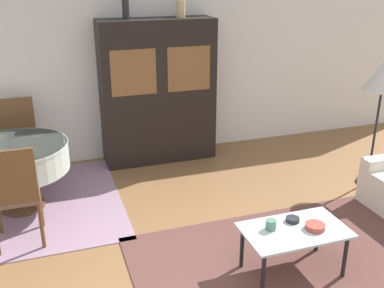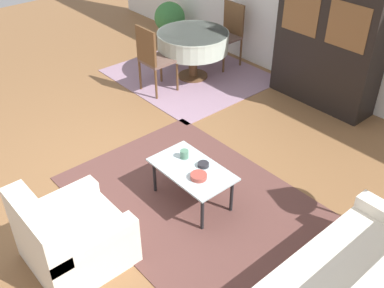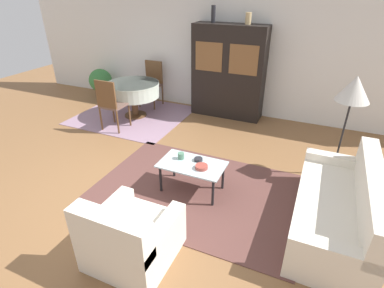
# 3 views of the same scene
# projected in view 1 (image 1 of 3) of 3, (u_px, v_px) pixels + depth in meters

# --- Properties ---
(wall_back) EXTENTS (10.00, 0.06, 2.70)m
(wall_back) POSITION_uv_depth(u_px,v_px,m) (125.00, 61.00, 6.05)
(wall_back) COLOR white
(wall_back) RESTS_ON ground_plane
(area_rug) EXTENTS (2.91, 2.00, 0.01)m
(area_rug) POSITION_uv_depth(u_px,v_px,m) (300.00, 269.00, 4.01)
(area_rug) COLOR brown
(area_rug) RESTS_ON ground_plane
(dining_rug) EXTENTS (2.30, 2.09, 0.01)m
(dining_rug) POSITION_uv_depth(u_px,v_px,m) (17.00, 208.00, 5.03)
(dining_rug) COLOR gray
(dining_rug) RESTS_ON ground_plane
(coffee_table) EXTENTS (0.90, 0.53, 0.43)m
(coffee_table) POSITION_uv_depth(u_px,v_px,m) (294.00, 234.00, 3.84)
(coffee_table) COLOR black
(coffee_table) RESTS_ON area_rug
(display_cabinet) EXTENTS (1.52, 0.47, 1.93)m
(display_cabinet) POSITION_uv_depth(u_px,v_px,m) (158.00, 92.00, 6.05)
(display_cabinet) COLOR black
(display_cabinet) RESTS_ON ground_plane
(dining_table) EXTENTS (1.12, 1.12, 0.75)m
(dining_table) POSITION_uv_depth(u_px,v_px,m) (16.00, 158.00, 4.84)
(dining_table) COLOR brown
(dining_table) RESTS_ON dining_rug
(dining_chair_near) EXTENTS (0.44, 0.44, 1.03)m
(dining_chair_near) POSITION_uv_depth(u_px,v_px,m) (14.00, 191.00, 4.15)
(dining_chair_near) COLOR brown
(dining_chair_near) RESTS_ON dining_rug
(dining_chair_far) EXTENTS (0.44, 0.44, 1.03)m
(dining_chair_far) POSITION_uv_depth(u_px,v_px,m) (18.00, 136.00, 5.54)
(dining_chair_far) COLOR brown
(dining_chair_far) RESTS_ON dining_rug
(floor_lamp) EXTENTS (0.45, 0.45, 1.55)m
(floor_lamp) POSITION_uv_depth(u_px,v_px,m) (383.00, 79.00, 5.17)
(floor_lamp) COLOR black
(floor_lamp) RESTS_ON ground_plane
(cup) EXTENTS (0.09, 0.09, 0.09)m
(cup) POSITION_uv_depth(u_px,v_px,m) (271.00, 225.00, 3.80)
(cup) COLOR #4C7A60
(cup) RESTS_ON coffee_table
(bowl) EXTENTS (0.17, 0.17, 0.05)m
(bowl) POSITION_uv_depth(u_px,v_px,m) (315.00, 227.00, 3.82)
(bowl) COLOR #9E4238
(bowl) RESTS_ON coffee_table
(bowl_small) EXTENTS (0.12, 0.12, 0.04)m
(bowl_small) POSITION_uv_depth(u_px,v_px,m) (293.00, 220.00, 3.93)
(bowl_small) COLOR #232328
(bowl_small) RESTS_ON coffee_table
(vase_tall) EXTENTS (0.09, 0.09, 0.32)m
(vase_tall) POSITION_uv_depth(u_px,v_px,m) (126.00, 6.00, 5.53)
(vase_tall) COLOR #232328
(vase_tall) RESTS_ON display_cabinet
(vase_short) EXTENTS (0.11, 0.11, 0.22)m
(vase_short) POSITION_uv_depth(u_px,v_px,m) (181.00, 9.00, 5.76)
(vase_short) COLOR tan
(vase_short) RESTS_ON display_cabinet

